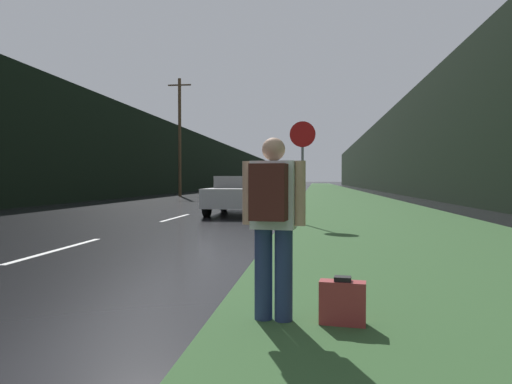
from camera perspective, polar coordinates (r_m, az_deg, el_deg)
The scene contains 11 objects.
grass_verge at distance 41.75m, azimuth 10.15°, elevation -0.21°, with size 6.00×240.00×0.02m, color #33562D.
lane_stripe_b at distance 8.98m, azimuth -23.46°, elevation -6.62°, with size 0.12×3.00×0.01m, color silver.
lane_stripe_c at distance 15.38m, azimuth -9.98°, elevation -3.17°, with size 0.12×3.00×0.01m, color silver.
lane_stripe_d at distance 22.15m, azimuth -4.59°, elevation -1.72°, with size 0.12×3.00×0.01m, color silver.
treeline_far_side at distance 53.63m, azimuth -8.06°, elevation 3.69°, with size 2.00×140.00×6.59m, color black.
treeline_near_side at distance 52.38m, azimuth 16.22°, elevation 4.42°, with size 2.00×140.00×7.91m, color black.
utility_pole_far at distance 35.73m, azimuth -9.51°, elevation 6.95°, with size 1.80×0.24×9.02m.
stop_sign at distance 12.78m, azimuth 5.83°, elevation 3.93°, with size 0.72×0.07×2.89m.
hitchhiker_with_backpack at distance 3.98m, azimuth 2.09°, elevation -3.09°, with size 0.56×0.43×1.63m.
suitcase at distance 4.08m, azimuth 10.76°, elevation -13.50°, with size 0.41×0.20×0.43m.
car_passing_near at distance 16.90m, azimuth -2.04°, elevation -0.27°, with size 1.97×4.73×1.39m.
Camera 1 is at (4.56, -1.68, 1.26)m, focal length 32.00 mm.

